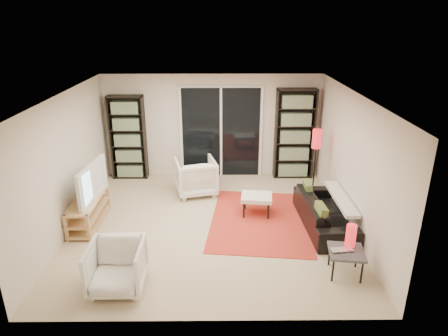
% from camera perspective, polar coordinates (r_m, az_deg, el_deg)
% --- Properties ---
extents(floor, '(5.00, 5.00, 0.00)m').
position_cam_1_polar(floor, '(7.47, -1.91, -8.01)').
color(floor, '#BFB08C').
rests_on(floor, ground).
extents(wall_back, '(5.00, 0.02, 2.40)m').
position_cam_1_polar(wall_back, '(9.35, -1.66, 6.00)').
color(wall_back, beige).
rests_on(wall_back, ground).
extents(wall_front, '(5.00, 0.02, 2.40)m').
position_cam_1_polar(wall_front, '(4.71, -2.78, -10.05)').
color(wall_front, beige).
rests_on(wall_front, ground).
extents(wall_left, '(0.02, 5.00, 2.40)m').
position_cam_1_polar(wall_left, '(7.47, -21.58, 0.53)').
color(wall_left, beige).
rests_on(wall_left, ground).
extents(wall_right, '(0.02, 5.00, 2.40)m').
position_cam_1_polar(wall_right, '(7.34, 17.87, 0.67)').
color(wall_right, beige).
rests_on(wall_right, ground).
extents(ceiling, '(5.00, 5.00, 0.02)m').
position_cam_1_polar(ceiling, '(6.65, -2.17, 10.38)').
color(ceiling, white).
rests_on(ceiling, wall_back).
extents(sliding_door, '(1.92, 0.08, 2.16)m').
position_cam_1_polar(sliding_door, '(9.36, -0.43, 5.06)').
color(sliding_door, white).
rests_on(sliding_door, ground).
extents(bookshelf_left, '(0.80, 0.30, 1.95)m').
position_cam_1_polar(bookshelf_left, '(9.50, -13.55, 4.24)').
color(bookshelf_left, black).
rests_on(bookshelf_left, ground).
extents(bookshelf_right, '(0.90, 0.30, 2.10)m').
position_cam_1_polar(bookshelf_right, '(9.39, 10.04, 4.79)').
color(bookshelf_right, black).
rests_on(bookshelf_right, ground).
extents(tv_stand, '(0.43, 1.35, 0.50)m').
position_cam_1_polar(tv_stand, '(7.79, -18.76, -5.75)').
color(tv_stand, tan).
rests_on(tv_stand, floor).
extents(tv, '(0.28, 1.18, 0.67)m').
position_cam_1_polar(tv, '(7.56, -19.12, -1.87)').
color(tv, black).
rests_on(tv, tv_stand).
extents(rug, '(2.09, 2.66, 0.01)m').
position_cam_1_polar(rug, '(7.63, 5.24, -7.40)').
color(rug, red).
rests_on(rug, floor).
extents(sofa, '(0.82, 1.92, 0.55)m').
position_cam_1_polar(sofa, '(7.51, 14.16, -6.16)').
color(sofa, black).
rests_on(sofa, floor).
extents(armchair_back, '(1.00, 1.02, 0.77)m').
position_cam_1_polar(armchair_back, '(8.58, -4.07, -1.21)').
color(armchair_back, silver).
rests_on(armchair_back, floor).
extents(armchair_front, '(0.75, 0.78, 0.70)m').
position_cam_1_polar(armchair_front, '(5.91, -15.08, -13.48)').
color(armchair_front, silver).
rests_on(armchair_front, floor).
extents(ottoman, '(0.63, 0.54, 0.40)m').
position_cam_1_polar(ottoman, '(7.69, 4.68, -4.29)').
color(ottoman, silver).
rests_on(ottoman, floor).
extents(side_table, '(0.57, 0.57, 0.40)m').
position_cam_1_polar(side_table, '(6.25, 17.08, -11.56)').
color(side_table, '#3F4044').
rests_on(side_table, floor).
extents(laptop, '(0.35, 0.25, 0.03)m').
position_cam_1_polar(laptop, '(6.17, 16.65, -11.38)').
color(laptop, silver).
rests_on(laptop, side_table).
extents(table_lamp, '(0.15, 0.15, 0.34)m').
position_cam_1_polar(table_lamp, '(6.28, 17.67, -9.17)').
color(table_lamp, red).
rests_on(table_lamp, side_table).
extents(floor_lamp, '(0.22, 0.22, 1.45)m').
position_cam_1_polar(floor_lamp, '(8.45, 13.05, 3.18)').
color(floor_lamp, black).
rests_on(floor_lamp, floor).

